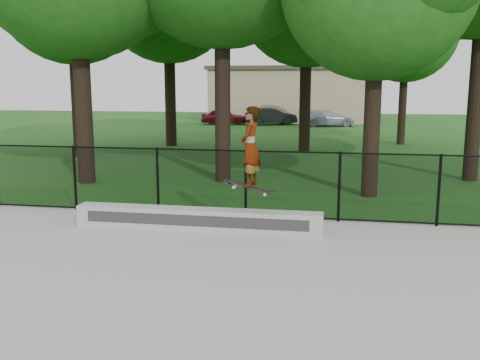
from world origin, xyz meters
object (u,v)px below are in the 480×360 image
at_px(car_c, 327,118).
at_px(skater_airborne, 250,149).
at_px(car_a, 224,117).
at_px(car_b, 271,116).
at_px(grind_ledge, 197,219).

distance_m(car_c, skater_airborne, 28.32).
relative_size(car_a, car_b, 0.99).
xyz_separation_m(car_a, skater_airborne, (6.68, -28.70, 1.17)).
relative_size(car_c, skater_airborne, 2.08).
relative_size(grind_ledge, car_a, 1.50).
bearing_deg(car_c, car_b, 67.83).
xyz_separation_m(grind_ledge, car_c, (1.92, 28.20, 0.28)).
bearing_deg(grind_ledge, car_a, 101.06).
relative_size(car_b, skater_airborne, 1.96).
relative_size(car_a, skater_airborne, 1.93).
bearing_deg(car_c, skater_airborne, 164.32).
distance_m(car_a, skater_airborne, 29.49).
xyz_separation_m(car_b, car_c, (4.04, -0.58, -0.05)).
relative_size(grind_ledge, car_c, 1.39).
bearing_deg(skater_airborne, grind_ledge, 175.51).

